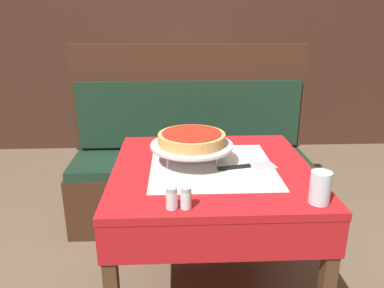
{
  "coord_description": "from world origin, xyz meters",
  "views": [
    {
      "loc": [
        -0.15,
        -1.5,
        1.35
      ],
      "look_at": [
        -0.09,
        0.01,
        0.82
      ],
      "focal_mm": 35.0,
      "sensor_mm": 36.0,
      "label": 1
    }
  ],
  "objects_px": {
    "booth_bench": "(190,172)",
    "water_glass_near": "(320,188)",
    "condiment_caddy": "(173,86)",
    "pizza_pan_stand": "(192,146)",
    "salt_shaker": "(172,198)",
    "dining_table_rear": "(183,101)",
    "deep_dish_pizza": "(192,138)",
    "pepper_shaker": "(186,198)",
    "pizza_server": "(249,166)",
    "dining_table_front": "(212,188)"
  },
  "relations": [
    {
      "from": "pizza_pan_stand",
      "to": "deep_dish_pizza",
      "type": "bearing_deg",
      "value": -153.43
    },
    {
      "from": "dining_table_rear",
      "to": "deep_dish_pizza",
      "type": "height_order",
      "value": "deep_dish_pizza"
    },
    {
      "from": "water_glass_near",
      "to": "salt_shaker",
      "type": "xyz_separation_m",
      "value": [
        -0.51,
        -0.02,
        -0.02
      ]
    },
    {
      "from": "booth_bench",
      "to": "salt_shaker",
      "type": "xyz_separation_m",
      "value": [
        -0.11,
        -1.19,
        0.42
      ]
    },
    {
      "from": "deep_dish_pizza",
      "to": "condiment_caddy",
      "type": "height_order",
      "value": "same"
    },
    {
      "from": "condiment_caddy",
      "to": "water_glass_near",
      "type": "bearing_deg",
      "value": -76.41
    },
    {
      "from": "pizza_pan_stand",
      "to": "salt_shaker",
      "type": "distance_m",
      "value": 0.42
    },
    {
      "from": "booth_bench",
      "to": "condiment_caddy",
      "type": "bearing_deg",
      "value": 96.65
    },
    {
      "from": "dining_table_rear",
      "to": "pepper_shaker",
      "type": "bearing_deg",
      "value": -90.87
    },
    {
      "from": "dining_table_rear",
      "to": "pizza_pan_stand",
      "type": "bearing_deg",
      "value": -89.87
    },
    {
      "from": "pizza_pan_stand",
      "to": "condiment_caddy",
      "type": "height_order",
      "value": "condiment_caddy"
    },
    {
      "from": "dining_table_rear",
      "to": "pepper_shaker",
      "type": "distance_m",
      "value": 2.18
    },
    {
      "from": "dining_table_rear",
      "to": "pepper_shaker",
      "type": "relative_size",
      "value": 10.12
    },
    {
      "from": "dining_table_front",
      "to": "pizza_server",
      "type": "height_order",
      "value": "pizza_server"
    },
    {
      "from": "salt_shaker",
      "to": "condiment_caddy",
      "type": "bearing_deg",
      "value": 90.1
    },
    {
      "from": "pepper_shaker",
      "to": "dining_table_rear",
      "type": "bearing_deg",
      "value": 89.13
    },
    {
      "from": "water_glass_near",
      "to": "salt_shaker",
      "type": "relative_size",
      "value": 1.51
    },
    {
      "from": "booth_bench",
      "to": "water_glass_near",
      "type": "relative_size",
      "value": 13.29
    },
    {
      "from": "pepper_shaker",
      "to": "booth_bench",
      "type": "bearing_deg",
      "value": 87.06
    },
    {
      "from": "pepper_shaker",
      "to": "condiment_caddy",
      "type": "distance_m",
      "value": 2.15
    },
    {
      "from": "pizza_server",
      "to": "pizza_pan_stand",
      "type": "bearing_deg",
      "value": 166.88
    },
    {
      "from": "dining_table_rear",
      "to": "water_glass_near",
      "type": "bearing_deg",
      "value": -78.73
    },
    {
      "from": "pizza_pan_stand",
      "to": "pizza_server",
      "type": "xyz_separation_m",
      "value": [
        0.25,
        -0.06,
        -0.08
      ]
    },
    {
      "from": "dining_table_rear",
      "to": "pizza_server",
      "type": "height_order",
      "value": "pizza_server"
    },
    {
      "from": "dining_table_front",
      "to": "water_glass_near",
      "type": "xyz_separation_m",
      "value": [
        0.34,
        -0.35,
        0.16
      ]
    },
    {
      "from": "deep_dish_pizza",
      "to": "dining_table_rear",
      "type": "bearing_deg",
      "value": 90.13
    },
    {
      "from": "salt_shaker",
      "to": "condiment_caddy",
      "type": "relative_size",
      "value": 0.52
    },
    {
      "from": "pizza_server",
      "to": "pepper_shaker",
      "type": "distance_m",
      "value": 0.45
    },
    {
      "from": "deep_dish_pizza",
      "to": "pizza_server",
      "type": "relative_size",
      "value": 1.12
    },
    {
      "from": "condiment_caddy",
      "to": "dining_table_rear",
      "type": "bearing_deg",
      "value": 18.86
    },
    {
      "from": "dining_table_front",
      "to": "deep_dish_pizza",
      "type": "xyz_separation_m",
      "value": [
        -0.09,
        0.04,
        0.22
      ]
    },
    {
      "from": "pizza_pan_stand",
      "to": "condiment_caddy",
      "type": "relative_size",
      "value": 2.42
    },
    {
      "from": "pizza_server",
      "to": "salt_shaker",
      "type": "relative_size",
      "value": 3.36
    },
    {
      "from": "dining_table_rear",
      "to": "pizza_pan_stand",
      "type": "distance_m",
      "value": 1.78
    },
    {
      "from": "pizza_pan_stand",
      "to": "pepper_shaker",
      "type": "xyz_separation_m",
      "value": [
        -0.04,
        -0.41,
        -0.04
      ]
    },
    {
      "from": "booth_bench",
      "to": "deep_dish_pizza",
      "type": "height_order",
      "value": "booth_bench"
    },
    {
      "from": "booth_bench",
      "to": "pepper_shaker",
      "type": "distance_m",
      "value": 1.26
    },
    {
      "from": "pepper_shaker",
      "to": "water_glass_near",
      "type": "bearing_deg",
      "value": 2.12
    },
    {
      "from": "dining_table_front",
      "to": "pizza_server",
      "type": "relative_size",
      "value": 3.28
    },
    {
      "from": "dining_table_rear",
      "to": "water_glass_near",
      "type": "distance_m",
      "value": 2.21
    },
    {
      "from": "booth_bench",
      "to": "salt_shaker",
      "type": "height_order",
      "value": "booth_bench"
    },
    {
      "from": "booth_bench",
      "to": "pepper_shaker",
      "type": "height_order",
      "value": "booth_bench"
    },
    {
      "from": "deep_dish_pizza",
      "to": "pepper_shaker",
      "type": "bearing_deg",
      "value": -95.18
    },
    {
      "from": "pepper_shaker",
      "to": "condiment_caddy",
      "type": "height_order",
      "value": "condiment_caddy"
    },
    {
      "from": "deep_dish_pizza",
      "to": "pepper_shaker",
      "type": "relative_size",
      "value": 3.81
    },
    {
      "from": "pizza_pan_stand",
      "to": "deep_dish_pizza",
      "type": "relative_size",
      "value": 1.24
    },
    {
      "from": "water_glass_near",
      "to": "booth_bench",
      "type": "bearing_deg",
      "value": 109.04
    },
    {
      "from": "pizza_server",
      "to": "water_glass_near",
      "type": "distance_m",
      "value": 0.38
    },
    {
      "from": "dining_table_front",
      "to": "booth_bench",
      "type": "relative_size",
      "value": 0.55
    },
    {
      "from": "water_glass_near",
      "to": "condiment_caddy",
      "type": "distance_m",
      "value": 2.19
    }
  ]
}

